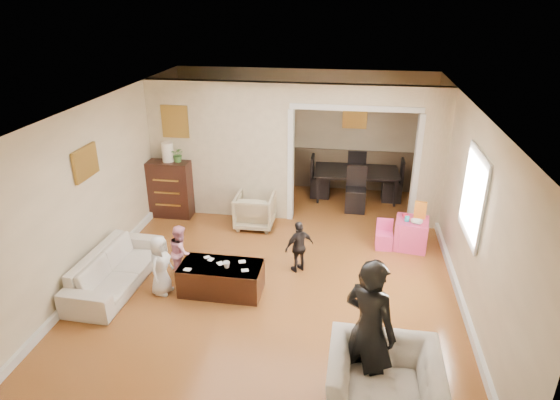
% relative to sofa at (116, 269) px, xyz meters
% --- Properties ---
extents(floor, '(7.00, 7.00, 0.00)m').
position_rel_sofa_xyz_m(floor, '(2.30, 0.95, -0.28)').
color(floor, '#A65E2B').
rests_on(floor, ground).
extents(partition_left, '(2.75, 0.18, 2.60)m').
position_rel_sofa_xyz_m(partition_left, '(0.92, 2.75, 1.02)').
color(partition_left, beige).
rests_on(partition_left, ground).
extents(partition_right, '(0.55, 0.18, 2.60)m').
position_rel_sofa_xyz_m(partition_right, '(4.77, 2.75, 1.02)').
color(partition_right, beige).
rests_on(partition_right, ground).
extents(partition_header, '(2.22, 0.18, 0.35)m').
position_rel_sofa_xyz_m(partition_header, '(3.40, 2.75, 2.15)').
color(partition_header, beige).
rests_on(partition_header, partition_right).
extents(window_pane, '(0.03, 0.95, 1.10)m').
position_rel_sofa_xyz_m(window_pane, '(5.03, 0.55, 1.27)').
color(window_pane, white).
rests_on(window_pane, ground).
extents(framed_art_partition, '(0.45, 0.03, 0.55)m').
position_rel_sofa_xyz_m(framed_art_partition, '(0.10, 2.65, 1.57)').
color(framed_art_partition, brown).
rests_on(framed_art_partition, partition_left).
extents(framed_art_sofa_wall, '(0.03, 0.55, 0.40)m').
position_rel_sofa_xyz_m(framed_art_sofa_wall, '(-0.41, 0.35, 1.52)').
color(framed_art_sofa_wall, brown).
extents(framed_art_alcove, '(0.45, 0.03, 0.55)m').
position_rel_sofa_xyz_m(framed_art_alcove, '(3.40, 4.39, 1.42)').
color(framed_art_alcove, brown).
extents(sofa, '(0.81, 1.92, 0.55)m').
position_rel_sofa_xyz_m(sofa, '(0.00, 0.00, 0.00)').
color(sofa, silver).
rests_on(sofa, ground).
extents(armchair_back, '(0.70, 0.72, 0.65)m').
position_rel_sofa_xyz_m(armchair_back, '(1.66, 2.25, 0.05)').
color(armchair_back, tan).
rests_on(armchair_back, ground).
extents(armchair_front, '(1.14, 1.00, 0.73)m').
position_rel_sofa_xyz_m(armchair_front, '(3.82, -1.83, 0.09)').
color(armchair_front, silver).
rests_on(armchair_front, ground).
extents(dresser, '(0.81, 0.45, 1.11)m').
position_rel_sofa_xyz_m(dresser, '(-0.05, 2.52, 0.28)').
color(dresser, black).
rests_on(dresser, ground).
extents(table_lamp, '(0.22, 0.22, 0.36)m').
position_rel_sofa_xyz_m(table_lamp, '(-0.05, 2.52, 1.01)').
color(table_lamp, '#FFEDCF').
rests_on(table_lamp, dresser).
extents(potted_plant, '(0.26, 0.22, 0.29)m').
position_rel_sofa_xyz_m(potted_plant, '(0.15, 2.52, 0.98)').
color(potted_plant, '#4A7C37').
rests_on(potted_plant, dresser).
extents(coffee_table, '(1.19, 0.60, 0.44)m').
position_rel_sofa_xyz_m(coffee_table, '(1.60, 0.07, -0.05)').
color(coffee_table, '#341910').
rests_on(coffee_table, ground).
extents(coffee_cup, '(0.10, 0.10, 0.09)m').
position_rel_sofa_xyz_m(coffee_cup, '(1.70, 0.02, 0.21)').
color(coffee_cup, white).
rests_on(coffee_cup, coffee_table).
extents(play_table, '(0.61, 0.61, 0.51)m').
position_rel_sofa_xyz_m(play_table, '(4.46, 1.87, -0.02)').
color(play_table, '#E23B79').
rests_on(play_table, ground).
extents(cereal_box, '(0.21, 0.10, 0.30)m').
position_rel_sofa_xyz_m(cereal_box, '(4.58, 1.97, 0.39)').
color(cereal_box, yellow).
rests_on(cereal_box, play_table).
extents(cyan_cup, '(0.08, 0.08, 0.08)m').
position_rel_sofa_xyz_m(cyan_cup, '(4.36, 1.82, 0.28)').
color(cyan_cup, '#28BFCA').
rests_on(cyan_cup, play_table).
extents(toy_block, '(0.09, 0.07, 0.05)m').
position_rel_sofa_xyz_m(toy_block, '(4.34, 1.99, 0.26)').
color(toy_block, red).
rests_on(toy_block, play_table).
extents(play_bowl, '(0.23, 0.23, 0.05)m').
position_rel_sofa_xyz_m(play_bowl, '(4.51, 1.75, 0.26)').
color(play_bowl, silver).
rests_on(play_bowl, play_table).
extents(dining_table, '(1.79, 1.05, 0.61)m').
position_rel_sofa_xyz_m(dining_table, '(3.50, 3.90, 0.03)').
color(dining_table, black).
rests_on(dining_table, ground).
extents(adult_person, '(0.73, 0.68, 1.68)m').
position_rel_sofa_xyz_m(adult_person, '(3.65, -1.58, 0.56)').
color(adult_person, black).
rests_on(adult_person, ground).
extents(child_kneel_a, '(0.36, 0.49, 0.90)m').
position_rel_sofa_xyz_m(child_kneel_a, '(0.75, -0.08, 0.18)').
color(child_kneel_a, silver).
rests_on(child_kneel_a, ground).
extents(child_kneel_b, '(0.45, 0.51, 0.87)m').
position_rel_sofa_xyz_m(child_kneel_b, '(0.90, 0.37, 0.16)').
color(child_kneel_b, pink).
rests_on(child_kneel_b, ground).
extents(child_toddler, '(0.52, 0.48, 0.85)m').
position_rel_sofa_xyz_m(child_toddler, '(2.65, 0.82, 0.15)').
color(child_toddler, black).
rests_on(child_toddler, ground).
extents(craft_papers, '(0.92, 0.48, 0.00)m').
position_rel_sofa_xyz_m(craft_papers, '(1.57, 0.10, 0.17)').
color(craft_papers, white).
rests_on(craft_papers, coffee_table).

